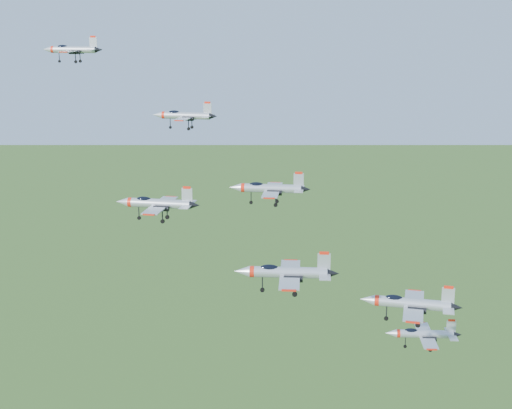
% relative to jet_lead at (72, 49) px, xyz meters
% --- Properties ---
extents(jet_lead, '(11.06, 9.23, 2.96)m').
position_rel_jet_lead_xyz_m(jet_lead, '(0.00, 0.00, 0.00)').
color(jet_lead, '#AEB4BB').
extents(jet_left_high, '(10.55, 8.78, 2.82)m').
position_rel_jet_lead_xyz_m(jet_left_high, '(24.46, -8.15, -9.56)').
color(jet_left_high, '#AEB4BB').
extents(jet_right_high, '(11.62, 9.69, 3.11)m').
position_rel_jet_lead_xyz_m(jet_right_high, '(28.79, -27.97, -18.63)').
color(jet_right_high, '#AEB4BB').
extents(jet_left_low, '(13.22, 11.11, 3.55)m').
position_rel_jet_lead_xyz_m(jet_left_low, '(37.11, -3.86, -21.35)').
color(jet_left_low, '#AEB4BB').
extents(jet_right_low, '(13.74, 11.62, 3.71)m').
position_rel_jet_lead_xyz_m(jet_right_low, '(46.00, -25.88, -27.14)').
color(jet_right_low, '#AEB4BB').
extents(jet_trail, '(13.93, 11.53, 3.72)m').
position_rel_jet_lead_xyz_m(jet_trail, '(61.50, -17.81, -32.72)').
color(jet_trail, '#AEB4BB').
extents(jet_extra, '(12.38, 10.49, 3.35)m').
position_rel_jet_lead_xyz_m(jet_extra, '(62.47, -0.31, -44.83)').
color(jet_extra, '#AEB4BB').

